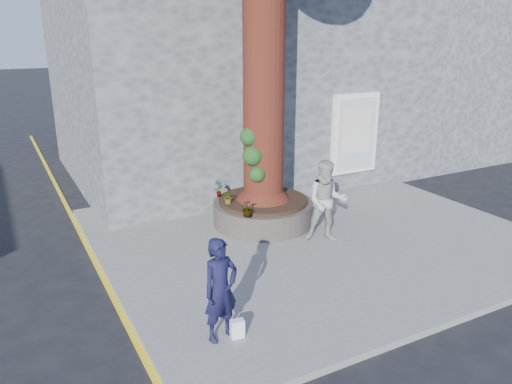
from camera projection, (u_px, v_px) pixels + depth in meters
name	position (u px, v px, depth m)	size (l,w,h in m)	color
ground	(277.00, 269.00, 9.66)	(120.00, 120.00, 0.00)	black
pavement	(312.00, 234.00, 11.16)	(9.00, 8.00, 0.12)	slate
yellow_line	(106.00, 283.00, 9.14)	(0.10, 30.00, 0.01)	yellow
stone_shop	(231.00, 72.00, 15.84)	(10.30, 8.30, 6.30)	#4B4D50
neighbour_shop	(416.00, 68.00, 19.48)	(6.00, 8.00, 6.00)	#4B4D50
planter	(263.00, 211.00, 11.57)	(2.30, 2.30, 0.60)	black
man	(221.00, 290.00, 7.08)	(0.57, 0.37, 1.56)	black
woman	(326.00, 201.00, 10.43)	(0.85, 0.67, 1.76)	#A9A7A2
shopping_bag	(237.00, 329.00, 7.28)	(0.20, 0.12, 0.28)	white
plant_a	(219.00, 188.00, 11.54)	(0.22, 0.15, 0.41)	gray
plant_b	(268.00, 183.00, 11.86)	(0.24, 0.24, 0.45)	gray
plant_c	(247.00, 208.00, 10.33)	(0.20, 0.20, 0.36)	gray
plant_d	(229.00, 197.00, 11.10)	(0.27, 0.24, 0.30)	gray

